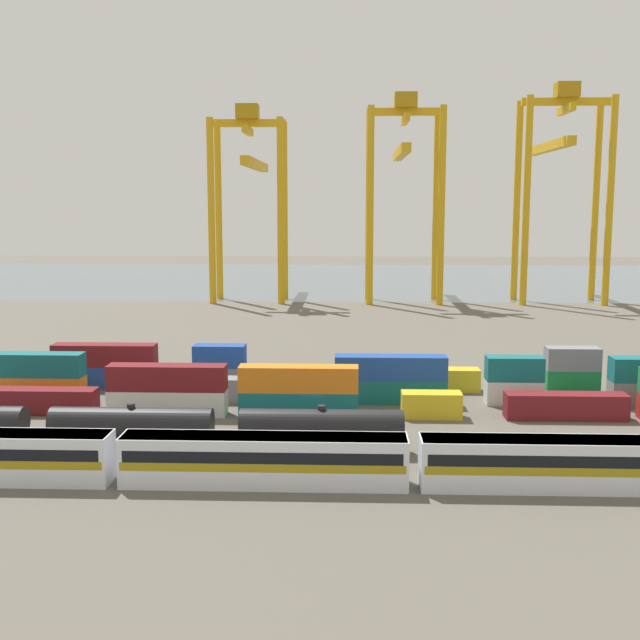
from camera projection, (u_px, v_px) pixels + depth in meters
name	position (u px, v px, depth m)	size (l,w,h in m)	color
ground_plane	(324.00, 346.00, 119.13)	(420.00, 420.00, 0.00)	#5B564C
harbour_water	(337.00, 279.00, 227.44)	(400.00, 110.00, 0.01)	slate
passenger_train	(264.00, 458.00, 59.73)	(67.71, 3.14, 3.90)	silver
freight_tank_row	(132.00, 428.00, 68.33)	(47.51, 2.72, 4.18)	#232326
shipping_container_0	(38.00, 401.00, 80.49)	(12.10, 2.44, 2.60)	maroon
shipping_container_1	(168.00, 402.00, 79.98)	(12.10, 2.44, 2.60)	silver
shipping_container_2	(167.00, 377.00, 79.60)	(12.10, 2.44, 2.60)	maroon
shipping_container_3	(299.00, 404.00, 79.47)	(12.10, 2.44, 2.60)	#146066
shipping_container_4	(299.00, 379.00, 79.09)	(12.10, 2.44, 2.60)	orange
shipping_container_5	(431.00, 405.00, 78.96)	(6.04, 2.44, 2.60)	gold
shipping_container_6	(566.00, 406.00, 78.44)	(12.10, 2.44, 2.60)	maroon
shipping_container_9	(30.00, 388.00, 86.37)	(12.10, 2.44, 2.60)	orange
shipping_container_10	(29.00, 365.00, 85.99)	(12.10, 2.44, 2.60)	#146066
shipping_container_11	(149.00, 389.00, 85.86)	(6.04, 2.44, 2.60)	slate
shipping_container_12	(269.00, 390.00, 85.36)	(12.10, 2.44, 2.60)	slate
shipping_container_13	(390.00, 391.00, 84.85)	(12.10, 2.44, 2.60)	#146066
shipping_container_14	(391.00, 368.00, 84.47)	(12.10, 2.44, 2.60)	#1C4299
shipping_container_15	(513.00, 392.00, 84.35)	(6.04, 2.44, 2.60)	silver
shipping_container_16	(514.00, 368.00, 83.97)	(6.04, 2.44, 2.60)	#146066
shipping_container_17	(638.00, 393.00, 83.84)	(6.04, 2.44, 2.60)	slate
shipping_container_18	(639.00, 369.00, 83.47)	(6.04, 2.44, 2.60)	#146066
shipping_container_20	(106.00, 377.00, 91.87)	(12.10, 2.44, 2.60)	#1C4299
shipping_container_21	(105.00, 355.00, 91.49)	(12.10, 2.44, 2.60)	maroon
shipping_container_22	(220.00, 378.00, 91.35)	(6.04, 2.44, 2.60)	slate
shipping_container_23	(220.00, 356.00, 90.97)	(6.04, 2.44, 2.60)	#1C4299
shipping_container_24	(336.00, 379.00, 90.84)	(12.10, 2.44, 2.60)	#146066
shipping_container_25	(453.00, 380.00, 90.32)	(6.04, 2.44, 2.60)	gold
shipping_container_26	(571.00, 381.00, 89.81)	(6.04, 2.44, 2.60)	#197538
shipping_container_27	(572.00, 359.00, 89.43)	(6.04, 2.44, 2.60)	slate
gantry_crane_west	(250.00, 183.00, 174.41)	(16.57, 38.22, 42.92)	gold
gantry_crane_central	(404.00, 176.00, 172.33)	(16.69, 35.56, 45.17)	gold
gantry_crane_east	(560.00, 171.00, 171.12)	(19.02, 37.45, 47.11)	gold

